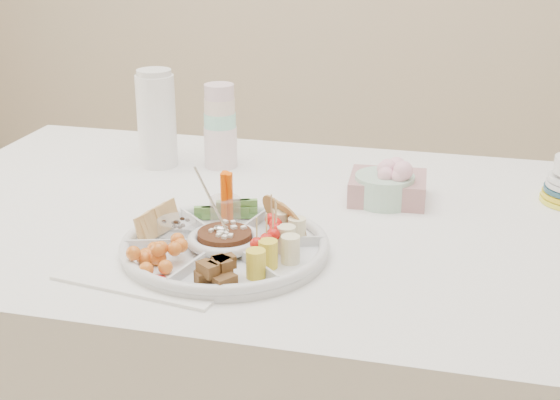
# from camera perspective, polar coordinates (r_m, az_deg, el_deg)

# --- Properties ---
(dining_table) EXTENTS (1.52, 1.02, 0.76)m
(dining_table) POSITION_cam_1_polar(r_m,az_deg,el_deg) (1.82, -2.14, -11.95)
(dining_table) COLOR white
(dining_table) RESTS_ON floor
(party_tray) EXTENTS (0.47, 0.47, 0.04)m
(party_tray) POSITION_cam_1_polar(r_m,az_deg,el_deg) (1.44, -4.06, -3.19)
(party_tray) COLOR silver
(party_tray) RESTS_ON dining_table
(bean_dip) EXTENTS (0.12, 0.12, 0.04)m
(bean_dip) POSITION_cam_1_polar(r_m,az_deg,el_deg) (1.44, -4.06, -2.92)
(bean_dip) COLOR #4D321C
(bean_dip) RESTS_ON party_tray
(tortillas) EXTENTS (0.12, 0.12, 0.06)m
(tortillas) POSITION_cam_1_polar(r_m,az_deg,el_deg) (1.50, 0.28, -1.34)
(tortillas) COLOR #C18A3F
(tortillas) RESTS_ON party_tray
(carrot_cucumber) EXTENTS (0.15, 0.15, 0.11)m
(carrot_cucumber) POSITION_cam_1_polar(r_m,az_deg,el_deg) (1.55, -4.02, 0.19)
(carrot_cucumber) COLOR #FB5700
(carrot_cucumber) RESTS_ON party_tray
(pita_raisins) EXTENTS (0.13, 0.13, 0.06)m
(pita_raisins) POSITION_cam_1_polar(r_m,az_deg,el_deg) (1.50, -8.34, -1.48)
(pita_raisins) COLOR tan
(pita_raisins) RESTS_ON party_tray
(cherries) EXTENTS (0.14, 0.14, 0.05)m
(cherries) POSITION_cam_1_polar(r_m,az_deg,el_deg) (1.39, -8.78, -3.85)
(cherries) COLOR orange
(cherries) RESTS_ON party_tray
(granola_chunks) EXTENTS (0.12, 0.12, 0.04)m
(granola_chunks) POSITION_cam_1_polar(r_m,az_deg,el_deg) (1.32, -4.16, -4.97)
(granola_chunks) COLOR #573315
(granola_chunks) RESTS_ON party_tray
(banana_tomato) EXTENTS (0.14, 0.14, 0.09)m
(banana_tomato) POSITION_cam_1_polar(r_m,az_deg,el_deg) (1.37, 0.58, -2.83)
(banana_tomato) COLOR #FFF594
(banana_tomato) RESTS_ON party_tray
(cup_stack) EXTENTS (0.09, 0.09, 0.22)m
(cup_stack) POSITION_cam_1_polar(r_m,az_deg,el_deg) (1.90, -4.41, 5.66)
(cup_stack) COLOR white
(cup_stack) RESTS_ON dining_table
(thermos) EXTENTS (0.10, 0.10, 0.24)m
(thermos) POSITION_cam_1_polar(r_m,az_deg,el_deg) (1.92, -9.02, 5.98)
(thermos) COLOR white
(thermos) RESTS_ON dining_table
(flower_bowl) EXTENTS (0.16, 0.16, 0.10)m
(flower_bowl) POSITION_cam_1_polar(r_m,az_deg,el_deg) (1.69, 7.66, 1.30)
(flower_bowl) COLOR #9DC0AA
(flower_bowl) RESTS_ON dining_table
(napkin_stack) EXTENTS (0.17, 0.15, 0.05)m
(napkin_stack) POSITION_cam_1_polar(r_m,az_deg,el_deg) (1.72, 7.88, 0.87)
(napkin_stack) COLOR #B17D80
(napkin_stack) RESTS_ON dining_table
(placemat) EXTENTS (0.31, 0.15, 0.01)m
(placemat) POSITION_cam_1_polar(r_m,az_deg,el_deg) (1.37, -10.19, -5.87)
(placemat) COLOR silver
(placemat) RESTS_ON dining_table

